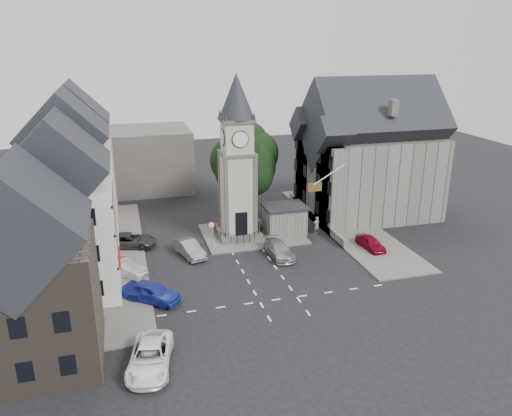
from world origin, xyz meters
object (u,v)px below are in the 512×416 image
object	(u,v)px
car_west_blue	(152,292)
car_east_red	(371,243)
stone_shelter	(284,219)
pedestrian	(317,225)
clock_tower	(237,159)

from	to	relation	value
car_west_blue	car_east_red	world-z (taller)	car_west_blue
stone_shelter	car_east_red	distance (m)	9.09
car_east_red	pedestrian	size ratio (longest dim) A/B	2.03
clock_tower	pedestrian	size ratio (longest dim) A/B	8.73
car_east_red	pedestrian	xyz separation A→B (m)	(-3.50, 5.11, 0.29)
pedestrian	car_east_red	bearing A→B (deg)	112.35
clock_tower	car_west_blue	size ratio (longest dim) A/B	3.53
clock_tower	pedestrian	distance (m)	10.85
clock_tower	pedestrian	xyz separation A→B (m)	(8.00, -1.46, -7.19)
clock_tower	stone_shelter	xyz separation A→B (m)	(4.80, -0.49, -6.57)
car_west_blue	car_east_red	size ratio (longest dim) A/B	1.22
clock_tower	car_east_red	bearing A→B (deg)	-29.75
car_west_blue	clock_tower	bearing A→B (deg)	-2.51
stone_shelter	car_west_blue	size ratio (longest dim) A/B	0.93
stone_shelter	clock_tower	bearing A→B (deg)	174.16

